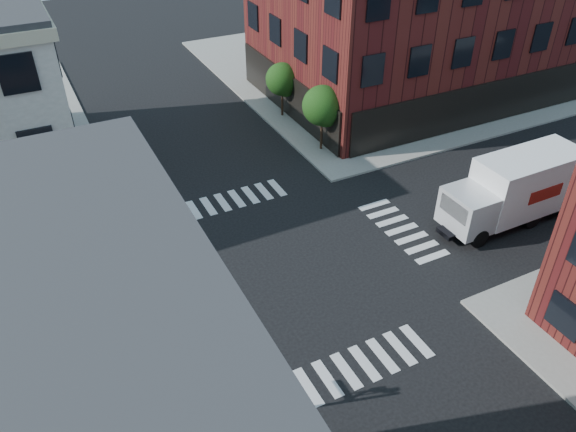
# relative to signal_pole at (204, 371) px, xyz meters

# --- Properties ---
(ground) EXTENTS (120.00, 120.00, 0.00)m
(ground) POSITION_rel_signal_pole_xyz_m (6.72, 6.68, -2.86)
(ground) COLOR black
(ground) RESTS_ON ground
(sidewalk_ne) EXTENTS (30.00, 30.00, 0.15)m
(sidewalk_ne) POSITION_rel_signal_pole_xyz_m (27.72, 27.68, -2.78)
(sidewalk_ne) COLOR gray
(sidewalk_ne) RESTS_ON ground
(building_ne) EXTENTS (25.00, 16.00, 12.00)m
(building_ne) POSITION_rel_signal_pole_xyz_m (27.22, 22.68, 3.14)
(building_ne) COLOR #441112
(building_ne) RESTS_ON ground
(tree_near) EXTENTS (2.69, 2.69, 4.49)m
(tree_near) POSITION_rel_signal_pole_xyz_m (14.28, 16.65, 0.30)
(tree_near) COLOR black
(tree_near) RESTS_ON ground
(tree_far) EXTENTS (2.43, 2.43, 4.07)m
(tree_far) POSITION_rel_signal_pole_xyz_m (14.28, 22.65, 0.02)
(tree_far) COLOR black
(tree_far) RESTS_ON ground
(signal_pole) EXTENTS (1.29, 1.24, 4.60)m
(signal_pole) POSITION_rel_signal_pole_xyz_m (0.00, 0.00, 0.00)
(signal_pole) COLOR black
(signal_pole) RESTS_ON ground
(box_truck) EXTENTS (8.66, 2.77, 3.90)m
(box_truck) POSITION_rel_signal_pole_xyz_m (19.73, 4.80, -0.83)
(box_truck) COLOR white
(box_truck) RESTS_ON ground
(traffic_cone) EXTENTS (0.42, 0.42, 0.64)m
(traffic_cone) POSITION_rel_signal_pole_xyz_m (1.02, 0.98, -2.55)
(traffic_cone) COLOR #D45309
(traffic_cone) RESTS_ON ground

